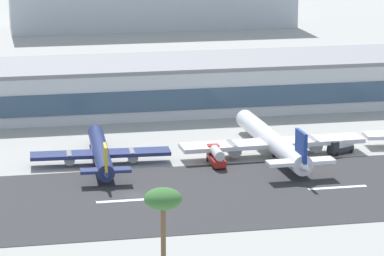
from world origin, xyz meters
TOP-DOWN VIEW (x-y plane):
  - ground_plane at (0.00, 0.00)m, footprint 1400.00×1400.00m
  - runway_strip at (0.00, -2.85)m, footprint 800.00×41.91m
  - runway_centreline_dash_4 at (-1.64, -2.85)m, footprint 12.00×1.20m
  - runway_centreline_dash_5 at (40.05, -2.85)m, footprint 12.00×1.20m
  - terminal_building at (12.70, 73.29)m, footprint 165.24×28.62m
  - airliner_gold_tail_gate_1 at (-3.83, 22.47)m, footprint 29.93×39.35m
  - airliner_navy_tail_gate_2 at (34.01, 21.74)m, footprint 41.20×48.42m
  - service_box_truck_0 at (49.16, 21.26)m, footprint 6.46×4.62m
  - service_fuel_truck_1 at (20.21, 17.79)m, footprint 2.97×8.53m
  - palm_tree_1 at (-2.60, -48.13)m, footprint 5.52×5.52m

SIDE VIEW (x-z plane):
  - ground_plane at x=0.00m, z-range 0.00..0.00m
  - runway_strip at x=0.00m, z-range 0.00..0.08m
  - runway_centreline_dash_4 at x=-1.64m, z-range 0.08..0.09m
  - runway_centreline_dash_5 at x=40.05m, z-range 0.08..0.09m
  - service_box_truck_0 at x=49.16m, z-range 0.16..3.41m
  - service_fuel_truck_1 at x=20.21m, z-range 0.05..4.00m
  - airliner_gold_tail_gate_1 at x=-3.83m, z-range -1.49..6.72m
  - airliner_navy_tail_gate_2 at x=34.01m, z-range -1.83..8.27m
  - terminal_building at x=12.70m, z-range 0.00..12.83m
  - palm_tree_1 at x=-2.60m, z-range 6.04..22.36m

